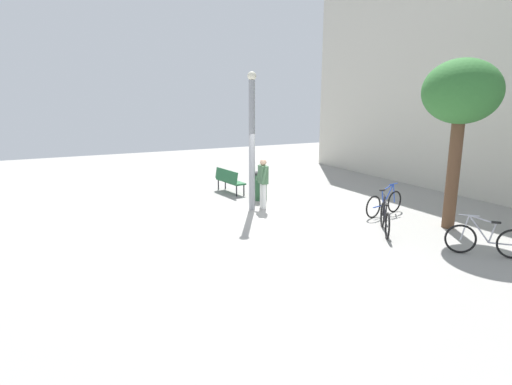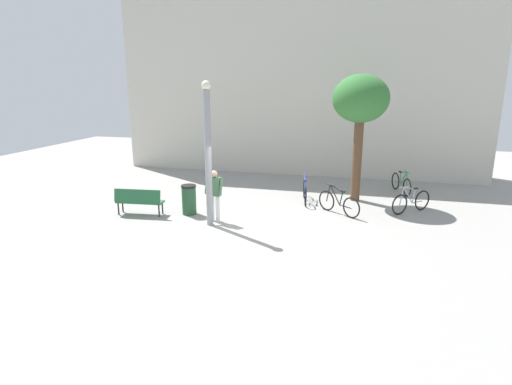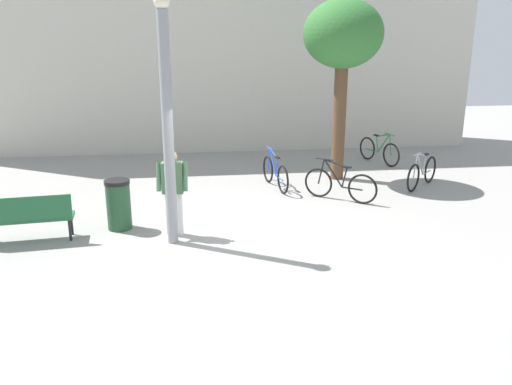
# 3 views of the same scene
# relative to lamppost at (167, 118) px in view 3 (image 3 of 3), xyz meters

# --- Properties ---
(ground_plane) EXTENTS (36.00, 36.00, 0.00)m
(ground_plane) POSITION_rel_lamppost_xyz_m (1.33, 0.16, -2.34)
(ground_plane) COLOR gray
(building_facade) EXTENTS (17.28, 2.00, 8.99)m
(building_facade) POSITION_rel_lamppost_xyz_m (1.33, 8.89, 2.16)
(building_facade) COLOR beige
(building_facade) RESTS_ON ground_plane
(lamppost) EXTENTS (0.28, 0.28, 4.43)m
(lamppost) POSITION_rel_lamppost_xyz_m (0.00, 0.00, 0.00)
(lamppost) COLOR gray
(lamppost) RESTS_ON ground_plane
(person_by_lamppost) EXTENTS (0.61, 0.32, 1.67)m
(person_by_lamppost) POSITION_rel_lamppost_xyz_m (0.02, 0.40, -1.37)
(person_by_lamppost) COLOR white
(person_by_lamppost) RESTS_ON ground_plane
(park_bench) EXTENTS (1.64, 0.64, 0.92)m
(park_bench) POSITION_rel_lamppost_xyz_m (-2.66, 0.32, -1.79)
(park_bench) COLOR #236038
(park_bench) RESTS_ON ground_plane
(plaza_tree) EXTENTS (2.04, 2.04, 4.66)m
(plaza_tree) POSITION_rel_lamppost_xyz_m (4.33, 4.10, 1.34)
(plaza_tree) COLOR brown
(plaza_tree) RESTS_ON ground_plane
(bicycle_blue) EXTENTS (0.39, 1.79, 0.97)m
(bicycle_blue) POSITION_rel_lamppost_xyz_m (2.50, 3.41, -1.96)
(bicycle_blue) COLOR black
(bicycle_blue) RESTS_ON ground_plane
(bicycle_green) EXTENTS (0.67, 1.72, 0.97)m
(bicycle_green) POSITION_rel_lamppost_xyz_m (6.09, 5.69, -1.96)
(bicycle_green) COLOR black
(bicycle_green) RESTS_ON ground_plane
(bicycle_silver) EXTENTS (1.35, 1.28, 0.97)m
(bicycle_silver) POSITION_rel_lamppost_xyz_m (6.24, 2.98, -1.96)
(bicycle_silver) COLOR black
(bicycle_silver) RESTS_ON ground_plane
(bicycle_black) EXTENTS (1.47, 1.13, 0.97)m
(bicycle_black) POSITION_rel_lamppost_xyz_m (3.84, 2.15, -1.96)
(bicycle_black) COLOR black
(bicycle_black) RESTS_ON ground_plane
(trash_bin) EXTENTS (0.50, 0.50, 1.01)m
(trash_bin) POSITION_rel_lamppost_xyz_m (-1.08, 0.87, -1.83)
(trash_bin) COLOR #234C2D
(trash_bin) RESTS_ON ground_plane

